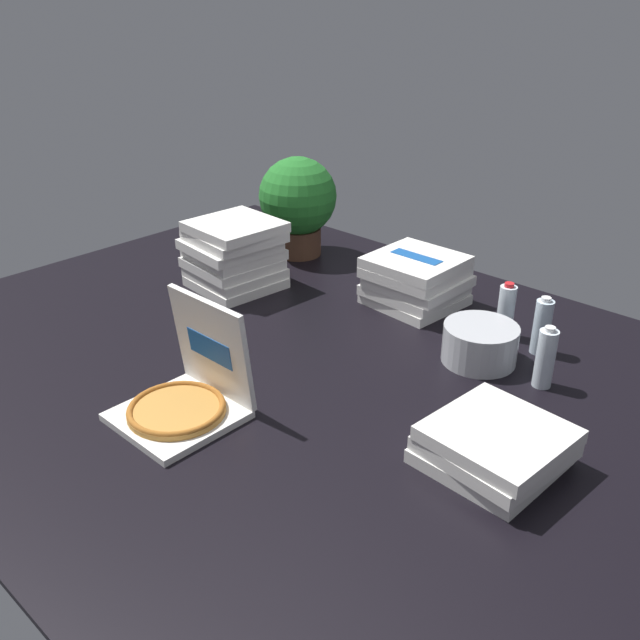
% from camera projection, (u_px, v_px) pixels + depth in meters
% --- Properties ---
extents(ground_plane, '(3.20, 2.40, 0.02)m').
position_uv_depth(ground_plane, '(305.00, 367.00, 2.51)').
color(ground_plane, black).
extents(open_pizza_box, '(0.35, 0.36, 0.37)m').
position_uv_depth(open_pizza_box, '(186.00, 394.00, 2.19)').
color(open_pizza_box, white).
rests_on(open_pizza_box, ground_plane).
extents(pizza_stack_left_far, '(0.40, 0.41, 0.30)m').
position_uv_depth(pizza_stack_left_far, '(234.00, 254.00, 3.08)').
color(pizza_stack_left_far, white).
rests_on(pizza_stack_left_far, ground_plane).
extents(pizza_stack_right_mid, '(0.39, 0.38, 0.13)m').
position_uv_depth(pizza_stack_right_mid, '(494.00, 446.00, 1.96)').
color(pizza_stack_right_mid, white).
rests_on(pizza_stack_right_mid, ground_plane).
extents(pizza_stack_right_far, '(0.38, 0.37, 0.22)m').
position_uv_depth(pizza_stack_right_far, '(416.00, 281.00, 2.92)').
color(pizza_stack_right_far, white).
rests_on(pizza_stack_right_far, ground_plane).
extents(ice_bucket, '(0.27, 0.27, 0.14)m').
position_uv_depth(ice_bucket, '(480.00, 344.00, 2.50)').
color(ice_bucket, '#B7BABF').
rests_on(ice_bucket, ground_plane).
extents(water_bottle_0, '(0.07, 0.07, 0.23)m').
position_uv_depth(water_bottle_0, '(506.00, 311.00, 2.66)').
color(water_bottle_0, white).
rests_on(water_bottle_0, ground_plane).
extents(water_bottle_1, '(0.07, 0.07, 0.23)m').
position_uv_depth(water_bottle_1, '(545.00, 358.00, 2.33)').
color(water_bottle_1, white).
rests_on(water_bottle_1, ground_plane).
extents(water_bottle_2, '(0.07, 0.07, 0.23)m').
position_uv_depth(water_bottle_2, '(542.00, 326.00, 2.54)').
color(water_bottle_2, silver).
rests_on(water_bottle_2, ground_plane).
extents(potted_plant, '(0.38, 0.38, 0.49)m').
position_uv_depth(potted_plant, '(298.00, 201.00, 3.39)').
color(potted_plant, '#513323').
rests_on(potted_plant, ground_plane).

